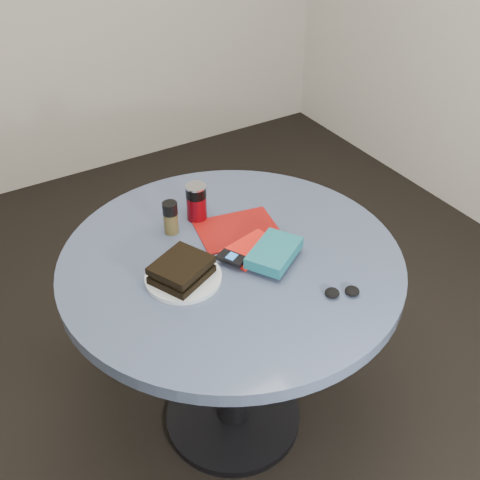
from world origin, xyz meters
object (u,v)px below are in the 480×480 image
table (232,299)px  red_book (252,249)px  sandwich (181,270)px  novel (274,253)px  soda_can (196,202)px  pepper_grinder (171,217)px  headphones (342,292)px  plate (183,277)px  mp3_player (232,258)px  magazine (237,230)px

table → red_book: 0.19m
sandwich → novel: size_ratio=1.11×
soda_can → pepper_grinder: (-0.10, -0.02, -0.01)m
pepper_grinder → headphones: (0.26, -0.50, -0.04)m
plate → novel: novel is taller
mp3_player → plate: bearing=174.3°
magazine → red_book: bearing=-89.4°
pepper_grinder → mp3_player: (0.08, -0.23, -0.03)m
plate → magazine: size_ratio=0.88×
pepper_grinder → headphones: pepper_grinder is taller
table → mp3_player: mp3_player is taller
red_book → magazine: bearing=66.6°
soda_can → headphones: (0.16, -0.52, -0.05)m
table → red_book: (0.06, -0.01, 0.17)m
headphones → mp3_player: bearing=125.2°
sandwich → red_book: bearing=2.3°
table → novel: (0.09, -0.08, 0.20)m
novel → table: bearing=106.5°
red_book → mp3_player: bearing=-178.8°
soda_can → red_book: bearing=-77.3°
plate → red_book: 0.23m
soda_can → sandwich: bearing=-125.8°
soda_can → novel: soda_can is taller
sandwich → magazine: (0.25, 0.13, -0.04)m
soda_can → pepper_grinder: bearing=-166.6°
red_book → plate: bearing=168.5°
sandwich → magazine: 0.29m
soda_can → headphones: 0.55m
table → soda_can: soda_can is taller
mp3_player → headphones: mp3_player is taller
table → pepper_grinder: (-0.09, 0.20, 0.22)m
soda_can → magazine: 0.15m
red_book → mp3_player: mp3_player is taller
magazine → sandwich: bearing=-142.5°
table → pepper_grinder: 0.31m
soda_can → mp3_player: size_ratio=1.32×
pepper_grinder → novel: (0.18, -0.29, -0.02)m
mp3_player → novel: bearing=-25.1°
novel → mp3_player: 0.12m
soda_can → red_book: soda_can is taller
sandwich → magazine: size_ratio=0.78×
plate → mp3_player: size_ratio=2.34×
red_book → mp3_player: 0.08m
table → novel: size_ratio=5.90×
mp3_player → red_book: bearing=14.1°
plate → sandwich: sandwich is taller
mp3_player → headphones: size_ratio=0.88×
headphones → plate: bearing=140.1°
sandwich → mp3_player: size_ratio=2.07×
plate → sandwich: bearing=-144.9°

